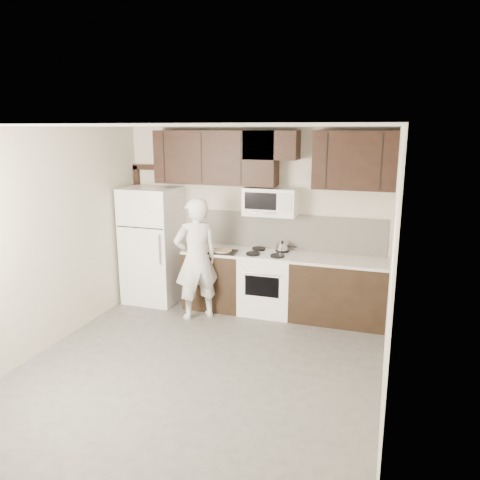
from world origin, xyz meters
The scene contains 14 objects.
floor centered at (0.00, 0.00, 0.00)m, with size 4.50×4.50×0.00m, color #4E4C49.
back_wall centered at (0.00, 2.25, 1.35)m, with size 4.00×4.00×0.00m, color beige.
ceiling centered at (0.00, 0.00, 2.70)m, with size 4.50×4.50×0.00m, color white.
counter_run centered at (0.60, 1.94, 0.46)m, with size 2.95×0.64×0.91m.
stove centered at (0.30, 1.94, 0.46)m, with size 0.76×0.66×0.94m.
backsplash centered at (0.50, 2.24, 1.18)m, with size 2.90×0.02×0.54m, color beige.
upper_cabinets centered at (0.21, 2.08, 2.28)m, with size 3.48×0.35×0.78m.
microwave centered at (0.30, 2.06, 1.65)m, with size 0.76×0.42×0.40m.
refrigerator centered at (-1.55, 1.89, 0.90)m, with size 0.80×0.76×1.80m.
door_trim centered at (-1.92, 2.21, 1.25)m, with size 0.50×0.08×2.12m.
saucepan centered at (0.48, 2.09, 0.98)m, with size 0.31×0.18×0.17m.
baking_tray centered at (-0.33, 1.77, 0.92)m, with size 0.39×0.29×0.02m, color black.
pizza centered at (-0.33, 1.77, 0.94)m, with size 0.26×0.26×0.02m, color tan.
person centered at (-0.61, 1.43, 0.88)m, with size 0.64×0.42×1.76m, color silver.
Camera 1 is at (1.96, -4.42, 2.67)m, focal length 35.00 mm.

